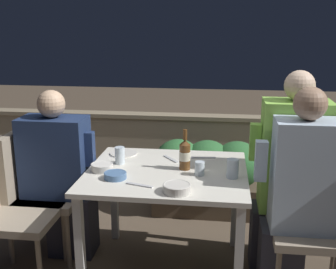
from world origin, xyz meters
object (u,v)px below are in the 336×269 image
object	(u,v)px
chair_left_near	(3,200)
beer_bottle	(185,154)
chair_right_near	(331,215)
chair_left_far	(33,181)
person_green_blouse	(288,175)
chair_right_far	(318,197)
person_navy_jumper	(61,175)
person_blue_shirt	(297,195)

from	to	relation	value
chair_left_near	beer_bottle	size ratio (longest dim) A/B	3.43
chair_right_near	beer_bottle	bearing A→B (deg)	169.07
chair_left_far	beer_bottle	distance (m)	1.14
person_green_blouse	beer_bottle	xyz separation A→B (m)	(-0.67, -0.10, 0.14)
chair_right_far	chair_left_near	bearing A→B (deg)	-171.26
chair_right_near	beer_bottle	size ratio (longest dim) A/B	3.43
person_navy_jumper	person_green_blouse	world-z (taller)	person_green_blouse
person_navy_jumper	person_blue_shirt	xyz separation A→B (m)	(1.57, -0.29, 0.06)
chair_right_far	person_navy_jumper	bearing A→B (deg)	179.22
person_green_blouse	person_navy_jumper	bearing A→B (deg)	179.12
chair_left_near	chair_right_near	distance (m)	2.05
person_navy_jumper	chair_right_far	size ratio (longest dim) A/B	1.33
chair_left_near	person_blue_shirt	xyz separation A→B (m)	(1.84, 0.04, 0.12)
chair_right_near	person_blue_shirt	distance (m)	0.24
person_navy_jumper	person_blue_shirt	bearing A→B (deg)	-10.57
beer_bottle	person_blue_shirt	bearing A→B (deg)	-14.13
person_green_blouse	chair_right_far	bearing A→B (deg)	0.00
chair_right_near	chair_left_far	bearing A→B (deg)	171.61
chair_left_near	chair_left_far	size ratio (longest dim) A/B	1.00
chair_left_near	person_navy_jumper	xyz separation A→B (m)	(0.27, 0.34, 0.06)
person_navy_jumper	person_green_blouse	xyz separation A→B (m)	(1.56, -0.02, 0.09)
chair_left_near	person_blue_shirt	bearing A→B (deg)	1.32
chair_left_far	chair_right_far	world-z (taller)	same
chair_right_near	chair_left_near	bearing A→B (deg)	-178.81
chair_left_near	beer_bottle	xyz separation A→B (m)	(1.16, 0.21, 0.29)
chair_right_far	person_green_blouse	distance (m)	0.25
person_blue_shirt	chair_right_far	size ratio (longest dim) A/B	1.44
person_navy_jumper	beer_bottle	size ratio (longest dim) A/B	4.55
chair_right_near	beer_bottle	xyz separation A→B (m)	(-0.89, 0.17, 0.29)
chair_left_near	chair_right_near	bearing A→B (deg)	1.19
person_blue_shirt	beer_bottle	xyz separation A→B (m)	(-0.68, 0.17, 0.17)
chair_left_far	beer_bottle	world-z (taller)	beer_bottle
chair_left_near	chair_right_far	size ratio (longest dim) A/B	1.00
chair_left_far	person_blue_shirt	xyz separation A→B (m)	(1.78, -0.29, 0.12)
chair_right_near	chair_right_far	distance (m)	0.27
chair_left_near	chair_right_far	xyz separation A→B (m)	(2.03, 0.31, 0.00)
person_green_blouse	beer_bottle	size ratio (longest dim) A/B	5.15
person_blue_shirt	chair_right_far	world-z (taller)	person_blue_shirt
beer_bottle	chair_right_near	bearing A→B (deg)	-10.93
chair_right_far	beer_bottle	distance (m)	0.92
person_navy_jumper	beer_bottle	xyz separation A→B (m)	(0.89, -0.12, 0.23)
chair_right_near	chair_right_far	world-z (taller)	same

